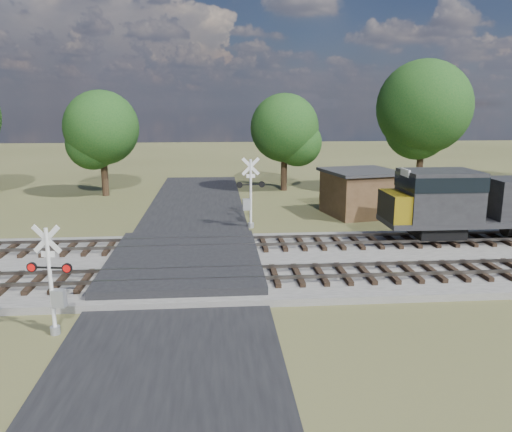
{
  "coord_description": "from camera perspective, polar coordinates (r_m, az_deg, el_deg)",
  "views": [
    {
      "loc": [
        1.54,
        -22.21,
        7.6
      ],
      "look_at": [
        3.51,
        2.0,
        2.13
      ],
      "focal_mm": 35.0,
      "sensor_mm": 36.0,
      "label": 1
    }
  ],
  "objects": [
    {
      "name": "crossing_signal_far",
      "position": [
        30.89,
        -0.77,
        1.96
      ],
      "size": [
        1.78,
        0.4,
        4.43
      ],
      "rotation": [
        0.0,
        0.0,
        3.24
      ],
      "color": "silver",
      "rests_on": "ground"
    },
    {
      "name": "crossing_signal_near",
      "position": [
        17.97,
        -22.11,
        -7.83
      ],
      "size": [
        1.53,
        0.38,
        3.81
      ],
      "rotation": [
        0.0,
        0.0,
        -0.17
      ],
      "color": "silver",
      "rests_on": "ground"
    },
    {
      "name": "ground",
      "position": [
        23.53,
        -8.19,
        -6.28
      ],
      "size": [
        160.0,
        160.0,
        0.0
      ],
      "primitive_type": "plane",
      "color": "#494A27",
      "rests_on": "ground"
    },
    {
      "name": "crossing_panel",
      "position": [
        23.9,
        -8.15,
        -5.18
      ],
      "size": [
        7.0,
        9.0,
        0.62
      ],
      "primitive_type": "cube",
      "color": "#262628",
      "rests_on": "ground"
    },
    {
      "name": "ballast_bed",
      "position": [
        25.35,
        15.13,
        -4.84
      ],
      "size": [
        140.0,
        10.0,
        0.3
      ],
      "primitive_type": "cube",
      "color": "gray",
      "rests_on": "ground"
    },
    {
      "name": "equipment_shed",
      "position": [
        35.41,
        11.77,
        2.68
      ],
      "size": [
        5.51,
        5.51,
        3.16
      ],
      "rotation": [
        0.0,
        0.0,
        0.21
      ],
      "color": "#47321E",
      "rests_on": "ground"
    },
    {
      "name": "track_far",
      "position": [
        26.26,
        -1.01,
        -3.18
      ],
      "size": [
        140.0,
        2.6,
        0.33
      ],
      "color": "black",
      "rests_on": "ballast_bed"
    },
    {
      "name": "treeline",
      "position": [
        43.44,
        7.82,
        11.06
      ],
      "size": [
        76.38,
        10.84,
        11.28
      ],
      "color": "black",
      "rests_on": "ground"
    },
    {
      "name": "road",
      "position": [
        23.51,
        -8.2,
        -6.19
      ],
      "size": [
        7.0,
        60.0,
        0.08
      ],
      "primitive_type": "cube",
      "color": "black",
      "rests_on": "ground"
    },
    {
      "name": "track_near",
      "position": [
        21.51,
        -0.16,
        -6.82
      ],
      "size": [
        140.0,
        2.6,
        0.33
      ],
      "color": "black",
      "rests_on": "ballast_bed"
    }
  ]
}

